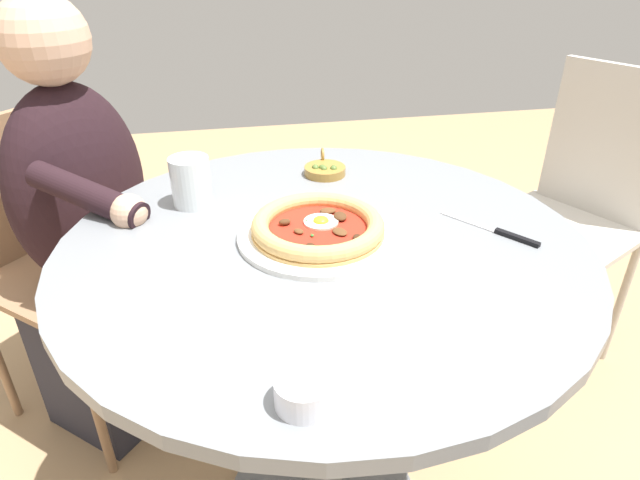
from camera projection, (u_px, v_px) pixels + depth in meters
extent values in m
cylinder|color=gray|center=(324.00, 245.00, 0.98)|extent=(0.95, 0.95, 0.03)
cylinder|color=slate|center=(323.00, 391.00, 1.16)|extent=(0.09, 0.09, 0.70)
cylinder|color=white|center=(318.00, 235.00, 0.98)|extent=(0.29, 0.29, 0.01)
cylinder|color=tan|center=(318.00, 231.00, 0.98)|extent=(0.24, 0.24, 0.01)
torus|color=tan|center=(318.00, 225.00, 0.97)|extent=(0.24, 0.24, 0.03)
cylinder|color=red|center=(318.00, 229.00, 0.97)|extent=(0.22, 0.22, 0.00)
cylinder|color=white|center=(323.00, 222.00, 0.99)|extent=(0.06, 0.06, 0.00)
ellipsoid|color=yellow|center=(323.00, 221.00, 0.99)|extent=(0.03, 0.03, 0.02)
ellipsoid|color=#3D2314|center=(358.00, 238.00, 0.93)|extent=(0.03, 0.02, 0.01)
ellipsoid|color=#3D2314|center=(349.00, 246.00, 0.91)|extent=(0.02, 0.03, 0.01)
ellipsoid|color=#3D2314|center=(310.00, 247.00, 0.90)|extent=(0.03, 0.02, 0.01)
ellipsoid|color=#4C2D19|center=(340.00, 216.00, 1.00)|extent=(0.03, 0.02, 0.01)
ellipsoid|color=brown|center=(299.00, 231.00, 0.95)|extent=(0.03, 0.02, 0.01)
ellipsoid|color=#4C2D19|center=(285.00, 222.00, 0.98)|extent=(0.02, 0.02, 0.01)
ellipsoid|color=brown|center=(328.00, 211.00, 1.02)|extent=(0.03, 0.03, 0.01)
ellipsoid|color=brown|center=(340.00, 232.00, 0.95)|extent=(0.04, 0.03, 0.01)
ellipsoid|color=#2D6B28|center=(327.00, 222.00, 0.98)|extent=(0.01, 0.01, 0.00)
ellipsoid|color=#2D6B28|center=(312.00, 235.00, 0.94)|extent=(0.01, 0.01, 0.00)
ellipsoid|color=#2D6B28|center=(306.00, 221.00, 0.99)|extent=(0.01, 0.01, 0.00)
cylinder|color=silver|center=(191.00, 182.00, 1.08)|extent=(0.08, 0.08, 0.10)
cylinder|color=silver|center=(193.00, 200.00, 1.10)|extent=(0.07, 0.07, 0.02)
cube|color=silver|center=(468.00, 222.00, 1.03)|extent=(0.10, 0.08, 0.00)
cube|color=black|center=(517.00, 238.00, 0.97)|extent=(0.07, 0.06, 0.01)
cylinder|color=white|center=(303.00, 392.00, 0.63)|extent=(0.07, 0.07, 0.04)
cylinder|color=olive|center=(303.00, 386.00, 0.62)|extent=(0.06, 0.06, 0.01)
cylinder|color=olive|center=(325.00, 171.00, 1.23)|extent=(0.09, 0.09, 0.02)
torus|color=olive|center=(323.00, 155.00, 1.27)|extent=(0.03, 0.01, 0.03)
ellipsoid|color=#516B2D|center=(315.00, 168.00, 1.22)|extent=(0.02, 0.02, 0.02)
ellipsoid|color=#516B2D|center=(324.00, 169.00, 1.22)|extent=(0.02, 0.02, 0.02)
ellipsoid|color=#516B2D|center=(334.00, 169.00, 1.22)|extent=(0.02, 0.02, 0.02)
ellipsoid|color=#516B2D|center=(322.00, 168.00, 1.22)|extent=(0.02, 0.02, 0.02)
cube|color=#282833|center=(116.00, 342.00, 1.52)|extent=(0.44, 0.43, 0.45)
ellipsoid|color=black|center=(79.00, 188.00, 1.28)|extent=(0.41, 0.39, 0.50)
sphere|color=tan|center=(43.00, 39.00, 1.12)|extent=(0.19, 0.19, 0.19)
cylinder|color=black|center=(87.00, 195.00, 1.05)|extent=(0.20, 0.25, 0.10)
sphere|color=tan|center=(129.00, 212.00, 1.03)|extent=(0.07, 0.07, 0.07)
cube|color=#957050|center=(87.00, 270.00, 1.43)|extent=(0.61, 0.61, 0.02)
cube|color=#957050|center=(17.00, 186.00, 1.42)|extent=(0.31, 0.27, 0.38)
cylinder|color=#8E6B4C|center=(96.00, 410.00, 1.31)|extent=(0.02, 0.02, 0.44)
cylinder|color=#8E6B4C|center=(202.00, 322.00, 1.61)|extent=(0.02, 0.02, 0.44)
cylinder|color=#8E6B4C|center=(109.00, 285.00, 1.77)|extent=(0.02, 0.02, 0.44)
cube|color=beige|center=(556.00, 231.00, 1.59)|extent=(0.52, 0.52, 0.02)
cube|color=beige|center=(607.00, 143.00, 1.57)|extent=(0.32, 0.18, 0.44)
cylinder|color=#B7B2A8|center=(461.00, 291.00, 1.73)|extent=(0.02, 0.02, 0.45)
cylinder|color=#B7B2A8|center=(560.00, 347.00, 1.50)|extent=(0.02, 0.02, 0.45)
cylinder|color=#B7B2A8|center=(523.00, 256.00, 1.92)|extent=(0.02, 0.02, 0.45)
cylinder|color=#B7B2A8|center=(620.00, 301.00, 1.68)|extent=(0.02, 0.02, 0.45)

